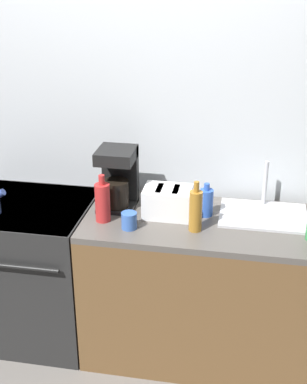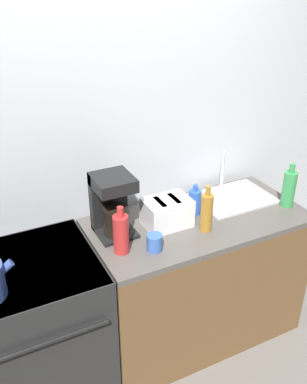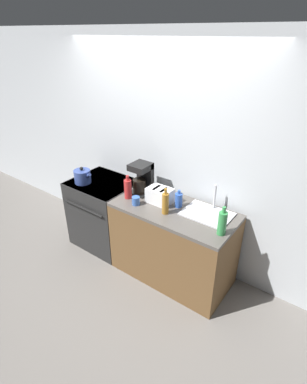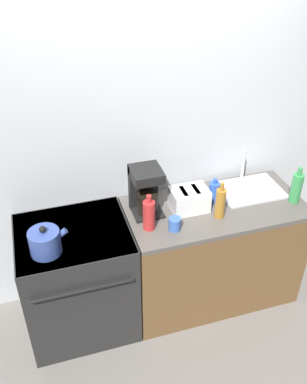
{
  "view_description": "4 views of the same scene",
  "coord_description": "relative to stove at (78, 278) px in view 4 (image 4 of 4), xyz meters",
  "views": [
    {
      "loc": [
        0.68,
        -2.32,
        2.26
      ],
      "look_at": [
        0.19,
        0.35,
        1.04
      ],
      "focal_mm": 50.0,
      "sensor_mm": 36.0,
      "label": 1
    },
    {
      "loc": [
        -0.76,
        -1.51,
        2.23
      ],
      "look_at": [
        0.17,
        0.34,
        1.14
      ],
      "focal_mm": 40.0,
      "sensor_mm": 36.0,
      "label": 2
    },
    {
      "loc": [
        1.88,
        -1.96,
        2.54
      ],
      "look_at": [
        0.2,
        0.34,
        1.01
      ],
      "focal_mm": 28.0,
      "sensor_mm": 36.0,
      "label": 3
    },
    {
      "loc": [
        -0.72,
        -1.97,
        2.75
      ],
      "look_at": [
        -0.0,
        0.35,
        1.1
      ],
      "focal_mm": 40.0,
      "sensor_mm": 36.0,
      "label": 4
    }
  ],
  "objects": [
    {
      "name": "bottle_amber",
      "position": [
        1.03,
        -0.13,
        0.55
      ],
      "size": [
        0.07,
        0.07,
        0.28
      ],
      "color": "#9E6B23",
      "rests_on": "counter_block"
    },
    {
      "name": "bottle_red",
      "position": [
        0.51,
        -0.11,
        0.55
      ],
      "size": [
        0.08,
        0.08,
        0.27
      ],
      "color": "#B72828",
      "rests_on": "counter_block"
    },
    {
      "name": "stove",
      "position": [
        0.0,
        0.0,
        0.0
      ],
      "size": [
        0.78,
        0.7,
        0.89
      ],
      "color": "black",
      "rests_on": "ground_plane"
    },
    {
      "name": "bottle_blue",
      "position": [
        1.07,
        0.06,
        0.52
      ],
      "size": [
        0.08,
        0.08,
        0.19
      ],
      "color": "#2D56B7",
      "rests_on": "counter_block"
    },
    {
      "name": "coffee_maker",
      "position": [
        0.55,
        0.1,
        0.62
      ],
      "size": [
        0.21,
        0.23,
        0.36
      ],
      "color": "black",
      "rests_on": "counter_block"
    },
    {
      "name": "kettle",
      "position": [
        -0.18,
        -0.15,
        0.52
      ],
      "size": [
        0.25,
        0.2,
        0.21
      ],
      "color": "#33478C",
      "rests_on": "stove"
    },
    {
      "name": "wall_back",
      "position": [
        0.59,
        0.39,
        0.84
      ],
      "size": [
        8.0,
        0.05,
        2.6
      ],
      "color": "silver",
      "rests_on": "ground_plane"
    },
    {
      "name": "sink_tray",
      "position": [
        1.39,
        0.11,
        0.45
      ],
      "size": [
        0.49,
        0.36,
        0.28
      ],
      "color": "#B7B7BC",
      "rests_on": "counter_block"
    },
    {
      "name": "toaster",
      "position": [
        0.86,
        0.02,
        0.52
      ],
      "size": [
        0.27,
        0.19,
        0.17
      ],
      "color": "white",
      "rests_on": "counter_block"
    },
    {
      "name": "counter_block",
      "position": [
        1.06,
        -0.01,
        -0.01
      ],
      "size": [
        1.32,
        0.65,
        0.89
      ],
      "color": "brown",
      "rests_on": "ground_plane"
    },
    {
      "name": "ground_plane",
      "position": [
        0.59,
        -0.33,
        -0.46
      ],
      "size": [
        12.0,
        12.0,
        0.0
      ],
      "primitive_type": "plane",
      "color": "slate"
    },
    {
      "name": "cup_blue",
      "position": [
        0.68,
        -0.17,
        0.48
      ],
      "size": [
        0.08,
        0.08,
        0.09
      ],
      "color": "#3860B2",
      "rests_on": "counter_block"
    },
    {
      "name": "bottle_green",
      "position": [
        1.64,
        -0.12,
        0.56
      ],
      "size": [
        0.08,
        0.08,
        0.29
      ],
      "color": "#338C47",
      "rests_on": "counter_block"
    }
  ]
}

